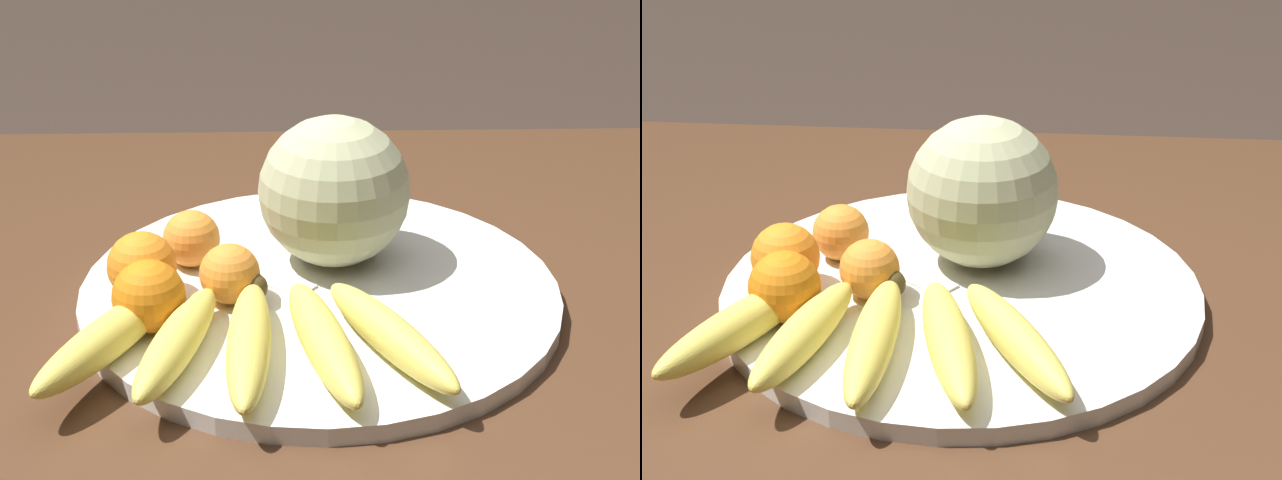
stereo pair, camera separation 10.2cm
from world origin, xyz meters
TOP-DOWN VIEW (x-y plane):
  - kitchen_table at (0.00, 0.00)m, footprint 1.53×0.90m
  - fruit_bowl at (-0.00, 0.03)m, footprint 0.47×0.47m
  - melon at (-0.02, -0.02)m, footprint 0.15×0.15m
  - banana_bunch at (0.06, 0.16)m, footprint 0.37×0.22m
  - orange_front_left at (0.17, 0.05)m, footprint 0.07×0.07m
  - orange_front_right at (0.13, -0.02)m, footprint 0.06×0.06m
  - orange_mid_center at (0.09, 0.06)m, footprint 0.06×0.06m
  - orange_back_left at (0.16, 0.11)m, footprint 0.07×0.07m
  - produce_tag at (0.04, 0.02)m, footprint 0.08×0.07m

SIDE VIEW (x-z plane):
  - kitchen_table at x=0.00m, z-range 0.28..1.03m
  - fruit_bowl at x=0.00m, z-range 0.75..0.77m
  - produce_tag at x=0.04m, z-range 0.77..0.77m
  - banana_bunch at x=0.06m, z-range 0.77..0.80m
  - orange_front_right at x=0.13m, z-range 0.77..0.82m
  - orange_mid_center at x=0.09m, z-range 0.77..0.82m
  - orange_front_left at x=0.17m, z-range 0.77..0.83m
  - orange_back_left at x=0.16m, z-range 0.77..0.83m
  - melon at x=-0.02m, z-range 0.77..0.92m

